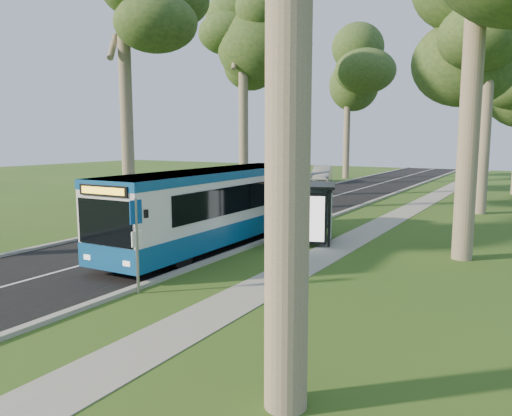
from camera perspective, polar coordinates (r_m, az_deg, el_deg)
The scene contains 16 objects.
ground at distance 16.69m, azimuth -7.41°, elevation -6.96°, with size 120.00×120.00×0.00m, color #30561A.
road at distance 26.73m, azimuth -0.32°, elevation -1.19°, with size 7.00×100.00×0.02m, color black.
kerb_east at distance 25.16m, azimuth 6.57°, elevation -1.71°, with size 0.25×100.00×0.12m, color #9E9B93.
kerb_west at distance 28.64m, azimuth -6.37°, elevation -0.52°, with size 0.25×100.00×0.12m, color #9E9B93.
centre_line at distance 26.73m, azimuth -0.32°, elevation -1.16°, with size 0.12×100.00×0.01m, color white.
footpath at distance 24.15m, azimuth 13.11°, elevation -2.40°, with size 1.50×100.00×0.02m, color gray.
bus at distance 19.77m, azimuth -4.85°, elevation 0.11°, with size 2.56×11.54×3.05m.
bus_stop_sign at distance 14.06m, azimuth -13.49°, elevation -3.02°, with size 0.13×0.37×2.67m.
bus_shelter at distance 20.47m, azimuth 6.83°, elevation 0.67°, with size 2.41×3.16×2.41m.
litter_bin at distance 19.61m, azimuth 2.44°, elevation -3.26°, with size 0.51×0.51×0.90m.
car_white at distance 41.00m, azimuth 2.21°, elevation 3.09°, with size 1.80×4.48×1.53m, color silver.
car_silver at distance 48.63m, azimuth 7.55°, elevation 3.83°, with size 1.65×4.73×1.56m, color #A1A5A9.
tree_west_c at distance 36.73m, azimuth -1.47°, elevation 18.91°, with size 5.20×5.20×15.15m.
tree_west_d at distance 46.52m, azimuth 3.10°, elevation 18.22°, with size 5.20×5.20×16.94m.
tree_west_e at distance 54.40m, azimuth 10.50°, elevation 15.08°, with size 5.20×5.20×14.96m.
tree_east_c at distance 31.59m, azimuth 25.37°, elevation 19.26°, with size 5.20×5.20×14.64m.
Camera 1 is at (9.86, -12.75, 4.30)m, focal length 35.00 mm.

